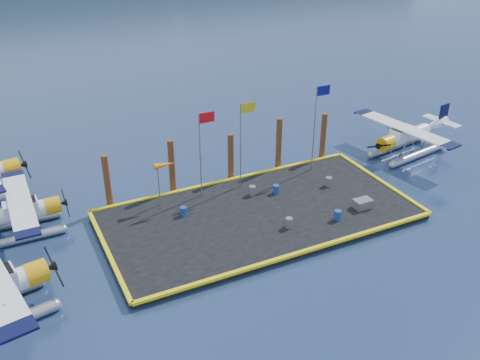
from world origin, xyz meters
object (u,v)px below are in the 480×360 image
(drum_1, at_px, (338,215))
(piling_3, at_px, (279,145))
(drum_3, at_px, (289,223))
(crate, at_px, (363,204))
(piling_0, at_px, (108,183))
(piling_2, at_px, (231,158))
(flagpole_yellow, at_px, (243,132))
(seaplane_d, at_px, (405,138))
(flagpole_red, at_px, (203,142))
(piling_4, at_px, (323,138))
(drum_4, at_px, (329,182))
(windsock, at_px, (164,166))
(drum_5, at_px, (252,191))
(flagpole_blue, at_px, (317,116))
(piling_1, at_px, (172,168))
(drum_0, at_px, (183,211))
(drum_2, at_px, (276,189))
(seaplane_b, at_px, (16,216))

(drum_1, bearing_deg, piling_3, 87.26)
(drum_3, distance_m, crate, 5.63)
(piling_0, distance_m, piling_2, 9.00)
(drum_1, relative_size, flagpole_yellow, 0.10)
(seaplane_d, height_order, piling_2, piling_2)
(drum_1, xyz_separation_m, flagpole_red, (-6.39, 6.75, 3.67))
(piling_3, height_order, piling_4, piling_3)
(seaplane_d, bearing_deg, drum_1, 110.18)
(drum_4, distance_m, windsock, 11.79)
(flagpole_yellow, bearing_deg, drum_5, -91.04)
(drum_1, relative_size, piling_4, 0.16)
(drum_4, distance_m, flagpole_blue, 4.83)
(drum_5, xyz_separation_m, flagpole_yellow, (0.03, 1.50, 3.78))
(drum_3, bearing_deg, piling_1, 121.96)
(drum_1, distance_m, flagpole_yellow, 8.46)
(piling_3, bearing_deg, flagpole_red, -166.75)
(flagpole_red, xyz_separation_m, piling_0, (-6.21, 1.60, -2.40))
(flagpole_yellow, distance_m, piling_1, 5.52)
(drum_3, height_order, piling_0, piling_0)
(drum_0, bearing_deg, piling_0, 138.04)
(piling_0, bearing_deg, drum_0, -41.96)
(drum_1, bearing_deg, drum_5, 123.12)
(flagpole_yellow, xyz_separation_m, windsock, (-5.73, 0.00, -1.28))
(seaplane_d, relative_size, piling_3, 2.21)
(drum_4, relative_size, piling_2, 0.17)
(drum_3, bearing_deg, piling_0, 140.28)
(drum_2, relative_size, windsock, 0.20)
(flagpole_blue, bearing_deg, flagpole_red, 180.00)
(seaplane_d, relative_size, drum_0, 15.70)
(drum_4, bearing_deg, drum_3, -147.15)
(drum_4, bearing_deg, crate, -85.22)
(drum_4, bearing_deg, seaplane_b, 169.51)
(drum_2, relative_size, flagpole_red, 0.10)
(drum_4, bearing_deg, drum_5, 167.50)
(drum_4, height_order, piling_2, piling_2)
(crate, distance_m, piling_3, 8.22)
(windsock, height_order, piling_0, piling_0)
(drum_0, bearing_deg, flagpole_yellow, 20.13)
(flagpole_red, height_order, piling_4, flagpole_red)
(piling_3, bearing_deg, drum_5, -140.95)
(drum_1, relative_size, drum_2, 1.06)
(seaplane_b, height_order, flagpole_yellow, flagpole_yellow)
(drum_3, xyz_separation_m, flagpole_red, (-3.14, 6.16, 3.67))
(piling_3, bearing_deg, crate, -75.93)
(drum_0, bearing_deg, flagpole_blue, 9.73)
(drum_1, distance_m, drum_5, 6.27)
(drum_0, distance_m, drum_3, 6.87)
(crate, relative_size, piling_4, 0.30)
(drum_3, distance_m, flagpole_blue, 9.38)
(drum_0, relative_size, drum_4, 0.92)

